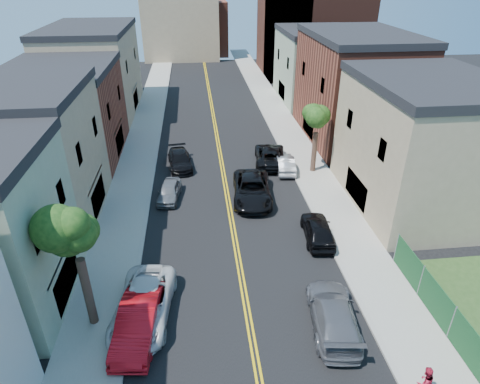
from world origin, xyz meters
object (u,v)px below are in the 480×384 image
object	(u,v)px
white_pickup	(143,305)
grey_car_left	(169,191)
black_car_left	(180,160)
silver_car_right	(285,163)
black_suv_lane	(252,189)
red_sedan	(138,322)
black_car_right	(318,229)
dark_car_right_far	(270,155)
pedestrian_right	(425,382)
grey_car_right	(333,314)

from	to	relation	value
white_pickup	grey_car_left	distance (m)	12.46
black_car_left	silver_car_right	world-z (taller)	black_car_left
black_car_left	black_suv_lane	bearing A→B (deg)	-55.86
silver_car_right	black_suv_lane	bearing A→B (deg)	57.46
grey_car_left	silver_car_right	distance (m)	10.78
red_sedan	black_car_right	bearing A→B (deg)	38.74
red_sedan	grey_car_left	world-z (taller)	red_sedan
white_pickup	black_suv_lane	size ratio (longest dim) A/B	0.95
white_pickup	dark_car_right_far	world-z (taller)	white_pickup
silver_car_right	red_sedan	bearing A→B (deg)	62.61
black_car_right	black_suv_lane	bearing A→B (deg)	-53.02
black_car_left	dark_car_right_far	xyz separation A→B (m)	(8.25, -0.10, 0.11)
grey_car_left	pedestrian_right	xyz separation A→B (m)	(11.23, -18.36, 0.29)
red_sedan	silver_car_right	distance (m)	20.69
black_car_left	dark_car_right_far	world-z (taller)	dark_car_right_far
grey_car_right	dark_car_right_far	size ratio (longest dim) A/B	0.94
black_car_left	pedestrian_right	size ratio (longest dim) A/B	2.99
black_car_left	grey_car_right	size ratio (longest dim) A/B	0.88
red_sedan	dark_car_right_far	xyz separation A→B (m)	(9.95, 19.21, -0.04)
grey_car_left	black_car_left	xyz separation A→B (m)	(0.73, 5.75, 0.03)
red_sedan	grey_car_left	xyz separation A→B (m)	(0.97, 13.56, -0.19)
black_car_left	dark_car_right_far	size ratio (longest dim) A/B	0.82
silver_car_right	grey_car_right	bearing A→B (deg)	90.48
red_sedan	grey_car_left	bearing A→B (deg)	92.32
grey_car_right	black_suv_lane	world-z (taller)	black_suv_lane
white_pickup	grey_car_right	bearing A→B (deg)	-3.40
silver_car_right	dark_car_right_far	world-z (taller)	dark_car_right_far
grey_car_left	red_sedan	bearing A→B (deg)	-86.29
black_car_left	pedestrian_right	distance (m)	26.30
red_sedan	white_pickup	bearing A→B (deg)	90.03
white_pickup	grey_car_left	xyz separation A→B (m)	(0.84, 12.44, -0.16)
grey_car_left	black_car_left	bearing A→B (deg)	90.55
black_car_left	silver_car_right	xyz separation A→B (m)	(9.30, -1.79, -0.01)
grey_car_left	black_suv_lane	bearing A→B (deg)	0.77
red_sedan	silver_car_right	size ratio (longest dim) A/B	1.24
dark_car_right_far	silver_car_right	bearing A→B (deg)	129.22
dark_car_right_far	black_suv_lane	size ratio (longest dim) A/B	0.93
red_sedan	black_car_right	distance (m)	13.02
red_sedan	black_car_right	world-z (taller)	red_sedan
grey_car_right	dark_car_right_far	bearing A→B (deg)	-83.47
red_sedan	grey_car_right	size ratio (longest dim) A/B	0.94
dark_car_right_far	pedestrian_right	size ratio (longest dim) A/B	3.62
grey_car_right	silver_car_right	xyz separation A→B (m)	(1.34, 18.04, -0.11)
dark_car_right_far	pedestrian_right	distance (m)	24.11
pedestrian_right	black_car_right	bearing A→B (deg)	-93.35
white_pickup	pedestrian_right	distance (m)	13.45
grey_car_left	grey_car_right	distance (m)	16.55
black_car_right	black_suv_lane	distance (m)	6.84
red_sedan	silver_car_right	bearing A→B (deg)	64.29
grey_car_left	dark_car_right_far	world-z (taller)	dark_car_right_far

